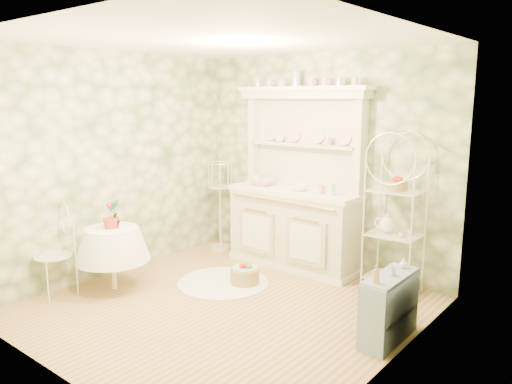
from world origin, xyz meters
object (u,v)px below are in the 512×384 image
Objects in this scene: kitchen_dresser at (295,179)px; round_table at (113,260)px; floor_basket at (245,274)px; side_shelf at (389,309)px; cafe_chair at (53,256)px; bakers_rack at (395,212)px; birdcage_stand at (220,201)px.

round_table is at bearing -120.28° from kitchen_dresser.
floor_basket is (1.06, 1.06, -0.22)m from round_table.
cafe_chair is at bearing -159.02° from side_shelf.
round_table is 0.64m from cafe_chair.
cafe_chair is 2.54× the size of floor_basket.
floor_basket is at bearing -149.11° from bakers_rack.
kitchen_dresser is at bearing 59.72° from round_table.
bakers_rack is at bearing 111.61° from side_shelf.
kitchen_dresser reaches higher than birdcage_stand.
cafe_chair reaches higher than floor_basket.
round_table is at bearing 70.44° from cafe_chair.
side_shelf is 3.28m from birdcage_stand.
birdcage_stand reaches higher than side_shelf.
side_shelf is at bearing 15.42° from round_table.
kitchen_dresser reaches higher than cafe_chair.
bakers_rack is 5.09× the size of floor_basket.
kitchen_dresser reaches higher than bakers_rack.
kitchen_dresser reaches higher than floor_basket.
round_table is at bearing -165.75° from side_shelf.
bakers_rack is 3.79m from cafe_chair.
cafe_chair is at bearing -95.55° from birdcage_stand.
floor_basket is (-1.90, 0.24, -0.18)m from side_shelf.
birdcage_stand is at bearing -177.64° from kitchen_dresser.
cafe_chair reaches higher than round_table.
side_shelf is 3.57m from cafe_chair.
side_shelf is (0.48, -1.13, -0.62)m from bakers_rack.
birdcage_stand is (-1.24, -0.05, -0.44)m from kitchen_dresser.
bakers_rack is at bearing 1.17° from birdcage_stand.
kitchen_dresser is at bearing 72.60° from cafe_chair.
side_shelf is 0.76× the size of cafe_chair.
side_shelf is at bearing -68.36° from bakers_rack.
round_table is 1.51m from floor_basket.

